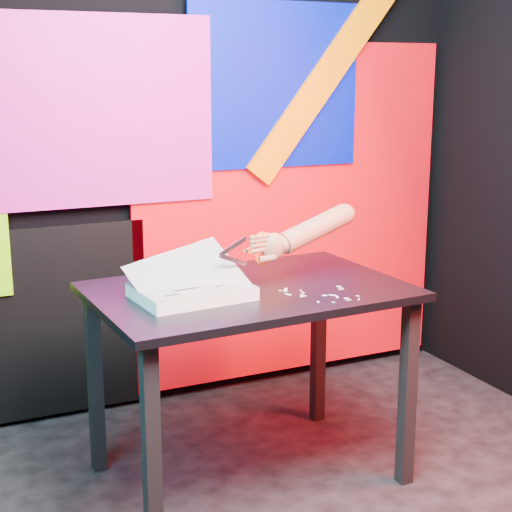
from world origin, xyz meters
name	(u,v)px	position (x,y,z in m)	size (l,w,h in m)	color
room	(330,134)	(0.00, 0.00, 1.35)	(3.01, 3.01, 2.71)	black
backdrop	(176,199)	(0.06, 1.46, 0.96)	(2.88, 0.05, 2.08)	red
work_table	(249,314)	(0.05, 0.65, 0.65)	(1.15, 0.79, 0.75)	black
printout_stack	(192,291)	(-0.18, 0.61, 0.78)	(0.42, 0.31, 0.20)	silver
scissors	(259,249)	(0.08, 0.63, 0.89)	(0.21, 0.05, 0.13)	silver
hand_forearm	(308,231)	(0.31, 0.67, 0.93)	(0.47, 0.14, 0.18)	#8F6A4F
paper_clippings	(315,294)	(0.23, 0.47, 0.75)	(0.23, 0.24, 0.00)	silver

